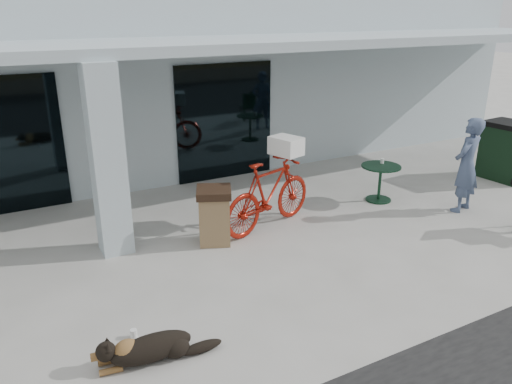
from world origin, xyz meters
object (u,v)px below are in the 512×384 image
person (467,165)px  wheeled_bin (508,151)px  dog (152,347)px  trash_receptacle (215,216)px  bicycle (269,194)px  cafe_table_far (380,183)px

person → wheeled_bin: (2.54, 0.91, -0.27)m
dog → person: (6.90, 1.51, 0.77)m
person → trash_receptacle: bearing=-27.8°
bicycle → cafe_table_far: 2.76m
trash_receptacle → wheeled_bin: wheeled_bin is taller
dog → bicycle: bearing=48.2°
dog → cafe_table_far: cafe_table_far is taller
cafe_table_far → wheeled_bin: (3.64, -0.30, 0.30)m
bicycle → person: 4.01m
dog → trash_receptacle: 3.19m
trash_receptacle → dog: bearing=-127.2°
dog → cafe_table_far: bearing=32.7°
dog → cafe_table_far: (5.80, 2.73, 0.20)m
bicycle → trash_receptacle: bearing=77.2°
wheeled_bin → cafe_table_far: bearing=170.6°
bicycle → person: person is taller
dog → person: size_ratio=0.58×
dog → trash_receptacle: (1.92, 2.53, 0.31)m
cafe_table_far → wheeled_bin: 3.66m
bicycle → wheeled_bin: bearing=-109.6°
person → trash_receptacle: (-4.98, 1.01, -0.45)m
bicycle → dog: bicycle is taller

